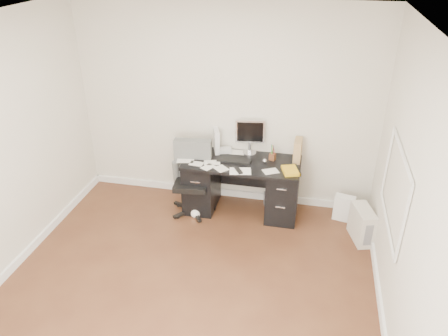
# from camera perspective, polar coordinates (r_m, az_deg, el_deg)

# --- Properties ---
(ground) EXTENTS (4.00, 4.00, 0.00)m
(ground) POSITION_cam_1_polar(r_m,az_deg,el_deg) (4.82, -5.04, -15.72)
(ground) COLOR #492617
(ground) RESTS_ON ground
(room_shell) EXTENTS (4.02, 4.02, 2.71)m
(room_shell) POSITION_cam_1_polar(r_m,az_deg,el_deg) (3.88, -5.47, 2.46)
(room_shell) COLOR beige
(room_shell) RESTS_ON ground
(desk) EXTENTS (1.50, 0.70, 0.75)m
(desk) POSITION_cam_1_polar(r_m,az_deg,el_deg) (5.81, 2.31, -2.21)
(desk) COLOR black
(desk) RESTS_ON ground
(loose_papers) EXTENTS (1.10, 0.60, 0.00)m
(loose_papers) POSITION_cam_1_polar(r_m,az_deg,el_deg) (5.63, 0.28, 0.84)
(loose_papers) COLOR white
(loose_papers) RESTS_ON desk
(lcd_monitor) EXTENTS (0.41, 0.27, 0.49)m
(lcd_monitor) POSITION_cam_1_polar(r_m,az_deg,el_deg) (5.75, 3.41, 4.08)
(lcd_monitor) COLOR silver
(lcd_monitor) RESTS_ON desk
(keyboard) EXTENTS (0.44, 0.17, 0.02)m
(keyboard) POSITION_cam_1_polar(r_m,az_deg,el_deg) (5.64, 1.34, 1.02)
(keyboard) COLOR black
(keyboard) RESTS_ON desk
(computer_mouse) EXTENTS (0.07, 0.07, 0.06)m
(computer_mouse) POSITION_cam_1_polar(r_m,az_deg,el_deg) (5.61, 5.34, 0.92)
(computer_mouse) COLOR silver
(computer_mouse) RESTS_ON desk
(travel_mug) EXTENTS (0.10, 0.10, 0.18)m
(travel_mug) POSITION_cam_1_polar(r_m,az_deg,el_deg) (5.73, -3.68, 2.26)
(travel_mug) COLOR navy
(travel_mug) RESTS_ON desk
(white_binder) EXTENTS (0.20, 0.29, 0.31)m
(white_binder) POSITION_cam_1_polar(r_m,az_deg,el_deg) (5.85, -0.99, 3.60)
(white_binder) COLOR silver
(white_binder) RESTS_ON desk
(magazine_file) EXTENTS (0.13, 0.25, 0.29)m
(magazine_file) POSITION_cam_1_polar(r_m,az_deg,el_deg) (5.68, 9.60, 2.30)
(magazine_file) COLOR #A88651
(magazine_file) RESTS_ON desk
(pen_cup) EXTENTS (0.11, 0.11, 0.22)m
(pen_cup) POSITION_cam_1_polar(r_m,az_deg,el_deg) (5.67, 6.38, 2.05)
(pen_cup) COLOR #522817
(pen_cup) RESTS_ON desk
(yellow_book) EXTENTS (0.26, 0.29, 0.04)m
(yellow_book) POSITION_cam_1_polar(r_m,az_deg,el_deg) (5.43, 8.71, -0.34)
(yellow_book) COLOR gold
(yellow_book) RESTS_ON desk
(paper_remote) EXTENTS (0.30, 0.26, 0.02)m
(paper_remote) POSITION_cam_1_polar(r_m,az_deg,el_deg) (5.40, 2.13, -0.32)
(paper_remote) COLOR white
(paper_remote) RESTS_ON desk
(office_chair) EXTENTS (0.62, 0.62, 1.00)m
(office_chair) POSITION_cam_1_polar(r_m,az_deg,el_deg) (5.74, -4.26, -1.54)
(office_chair) COLOR #585B59
(office_chair) RESTS_ON ground
(pc_tower) EXTENTS (0.31, 0.47, 0.43)m
(pc_tower) POSITION_cam_1_polar(r_m,az_deg,el_deg) (5.62, 17.57, -7.03)
(pc_tower) COLOR beige
(pc_tower) RESTS_ON ground
(shopping_bag) EXTENTS (0.29, 0.23, 0.35)m
(shopping_bag) POSITION_cam_1_polar(r_m,az_deg,el_deg) (5.95, 15.39, -5.06)
(shopping_bag) COLOR white
(shopping_bag) RESTS_ON ground
(wicker_basket) EXTENTS (0.53, 0.53, 0.41)m
(wicker_basket) POSITION_cam_1_polar(r_m,az_deg,el_deg) (6.12, -3.53, -2.72)
(wicker_basket) COLOR #503418
(wicker_basket) RESTS_ON ground
(desk_printer) EXTENTS (0.37, 0.33, 0.19)m
(desk_printer) POSITION_cam_1_polar(r_m,az_deg,el_deg) (6.07, 6.85, -4.38)
(desk_printer) COLOR slate
(desk_printer) RESTS_ON ground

